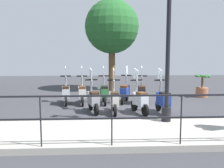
% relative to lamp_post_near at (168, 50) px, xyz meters
% --- Properties ---
extents(ground_plane, '(28.00, 28.00, 0.00)m').
position_rel_lamp_post_near_xyz_m(ground_plane, '(2.40, 0.91, -2.14)').
color(ground_plane, '#38383D').
extents(promenade_walkway, '(2.20, 20.00, 0.15)m').
position_rel_lamp_post_near_xyz_m(promenade_walkway, '(-0.75, 0.91, -2.07)').
color(promenade_walkway, '#A39E93').
rests_on(promenade_walkway, ground_plane).
extents(fence_railing, '(0.04, 16.03, 1.07)m').
position_rel_lamp_post_near_xyz_m(fence_railing, '(-1.80, 0.91, -1.24)').
color(fence_railing, black).
rests_on(fence_railing, promenade_walkway).
extents(lamp_post_near, '(0.26, 0.90, 4.48)m').
position_rel_lamp_post_near_xyz_m(lamp_post_near, '(0.00, 0.00, 0.00)').
color(lamp_post_near, black).
rests_on(lamp_post_near, promenade_walkway).
extents(tree_distant, '(2.94, 2.94, 4.99)m').
position_rel_lamp_post_near_xyz_m(tree_distant, '(7.02, 1.19, 1.35)').
color(tree_distant, brown).
rests_on(tree_distant, ground_plane).
extents(potted_palm, '(1.06, 0.66, 1.05)m').
position_rel_lamp_post_near_xyz_m(potted_palm, '(4.65, -2.97, -1.70)').
color(potted_palm, '#9E5B3D').
rests_on(potted_palm, ground_plane).
extents(scooter_near_0, '(1.23, 0.45, 1.54)m').
position_rel_lamp_post_near_xyz_m(scooter_near_0, '(1.49, -0.29, -1.66)').
color(scooter_near_0, black).
rests_on(scooter_near_0, ground_plane).
extents(scooter_near_1, '(1.20, 0.55, 1.54)m').
position_rel_lamp_post_near_xyz_m(scooter_near_1, '(1.54, 0.51, -1.66)').
color(scooter_near_1, black).
rests_on(scooter_near_1, ground_plane).
extents(scooter_near_2, '(1.23, 0.44, 1.54)m').
position_rel_lamp_post_near_xyz_m(scooter_near_2, '(1.60, 1.38, -1.66)').
color(scooter_near_2, black).
rests_on(scooter_near_2, ground_plane).
extents(scooter_near_3, '(1.21, 0.52, 1.54)m').
position_rel_lamp_post_near_xyz_m(scooter_near_3, '(1.75, 2.11, -1.66)').
color(scooter_near_3, black).
rests_on(scooter_near_3, ground_plane).
extents(scooter_far_0, '(1.23, 0.45, 1.54)m').
position_rel_lamp_post_near_xyz_m(scooter_far_0, '(3.17, 0.16, -1.66)').
color(scooter_far_0, black).
rests_on(scooter_far_0, ground_plane).
extents(scooter_far_1, '(1.20, 0.55, 1.54)m').
position_rel_lamp_post_near_xyz_m(scooter_far_1, '(3.45, 0.82, -1.66)').
color(scooter_far_1, black).
rests_on(scooter_far_1, ground_plane).
extents(scooter_far_2, '(1.23, 0.44, 1.54)m').
position_rel_lamp_post_near_xyz_m(scooter_far_2, '(3.25, 1.69, -1.66)').
color(scooter_far_2, black).
rests_on(scooter_far_2, ground_plane).
extents(scooter_far_3, '(1.23, 0.44, 1.54)m').
position_rel_lamp_post_near_xyz_m(scooter_far_3, '(3.20, 2.58, -1.66)').
color(scooter_far_3, black).
rests_on(scooter_far_3, ground_plane).
extents(scooter_far_4, '(1.23, 0.44, 1.54)m').
position_rel_lamp_post_near_xyz_m(scooter_far_4, '(3.24, 3.25, -1.66)').
color(scooter_far_4, black).
rests_on(scooter_far_4, ground_plane).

